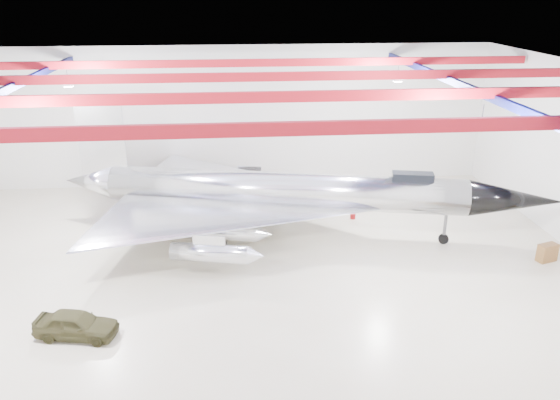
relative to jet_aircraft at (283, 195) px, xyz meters
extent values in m
plane|color=beige|center=(-2.67, -4.43, -2.81)|extent=(40.00, 40.00, 0.00)
plane|color=silver|center=(-2.67, 10.57, 2.69)|extent=(40.00, 0.00, 40.00)
plane|color=#0A0F38|center=(-2.67, -4.43, 8.19)|extent=(40.00, 40.00, 0.00)
cube|color=maroon|center=(-2.67, -13.43, 7.59)|extent=(39.50, 0.25, 0.50)
cube|color=maroon|center=(-2.67, -7.43, 7.59)|extent=(39.50, 0.25, 0.50)
cube|color=maroon|center=(-2.67, -1.43, 7.59)|extent=(39.50, 0.25, 0.50)
cube|color=maroon|center=(-2.67, 4.57, 7.59)|extent=(39.50, 0.25, 0.50)
cube|color=#0C114B|center=(9.33, -4.43, 7.29)|extent=(0.25, 29.50, 0.40)
cube|color=silver|center=(7.33, -10.43, 6.89)|extent=(0.55, 0.55, 0.25)
cube|color=silver|center=(-12.67, 1.57, 6.89)|extent=(0.55, 0.55, 0.25)
cube|color=silver|center=(7.33, 1.57, 6.89)|extent=(0.55, 0.55, 0.25)
cylinder|color=silver|center=(0.06, -0.01, 0.33)|extent=(22.32, 7.05, 2.24)
cone|color=black|center=(13.71, -3.06, 0.33)|extent=(5.95, 3.40, 2.24)
cone|color=silver|center=(-12.50, 2.79, 0.33)|extent=(3.76, 2.91, 2.24)
cube|color=silver|center=(-11.40, 2.54, 3.23)|extent=(3.09, 0.81, 5.03)
cube|color=black|center=(7.70, -1.72, 1.50)|extent=(2.60, 1.41, 0.56)
cylinder|color=silver|center=(-4.55, -5.29, -1.24)|extent=(4.37, 1.91, 1.01)
cylinder|color=silver|center=(-3.95, -2.56, -1.24)|extent=(4.37, 1.91, 1.01)
cylinder|color=silver|center=(-2.48, 3.99, -1.24)|extent=(4.37, 1.91, 1.01)
cylinder|color=silver|center=(-1.88, 6.72, -1.24)|extent=(4.37, 1.91, 1.01)
cylinder|color=#59595B|center=(9.89, -2.20, -1.80)|extent=(0.20, 0.20, 2.01)
cylinder|color=black|center=(9.89, -2.20, -2.49)|extent=(0.66, 0.38, 0.63)
cylinder|color=#59595B|center=(-4.92, -1.77, -1.80)|extent=(0.20, 0.20, 2.01)
cylinder|color=black|center=(-4.92, -1.77, -2.49)|extent=(0.66, 0.38, 0.63)
cylinder|color=#59595B|center=(-3.70, 3.69, -1.80)|extent=(0.20, 0.20, 2.01)
cylinder|color=black|center=(-3.70, 3.69, -2.49)|extent=(0.66, 0.38, 0.63)
imported|color=#37351B|center=(-10.55, -10.12, -2.16)|extent=(4.02, 2.23, 1.29)
cube|color=brown|center=(15.06, -5.03, -2.27)|extent=(1.29, 0.90, 1.07)
cube|color=olive|center=(-6.25, 0.82, -2.60)|extent=(0.73, 0.67, 0.41)
cube|color=maroon|center=(-3.95, 3.69, -2.67)|extent=(0.45, 0.38, 0.28)
cylinder|color=#59595B|center=(-3.88, -0.85, -2.60)|extent=(0.58, 0.58, 0.42)
cube|color=olive|center=(-2.26, 1.74, -2.58)|extent=(0.78, 0.69, 0.45)
cube|color=#59595B|center=(-9.21, 3.23, -2.67)|extent=(0.41, 0.33, 0.27)
cylinder|color=maroon|center=(5.09, 2.22, -2.64)|extent=(0.49, 0.49, 0.34)
cube|color=olive|center=(-4.48, -0.63, -2.59)|extent=(0.64, 0.53, 0.42)
cylinder|color=#59595B|center=(0.91, 5.86, -2.60)|extent=(0.58, 0.58, 0.41)
camera|label=1|loc=(-3.23, -32.06, 12.23)|focal=35.00mm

